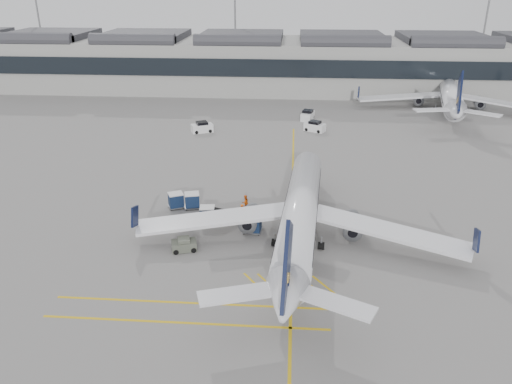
# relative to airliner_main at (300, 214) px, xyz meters

# --- Properties ---
(ground) EXTENTS (220.00, 220.00, 0.00)m
(ground) POSITION_rel_airliner_main_xyz_m (-10.71, -1.19, -2.75)
(ground) COLOR gray
(ground) RESTS_ON ground
(terminal) EXTENTS (200.00, 20.45, 12.40)m
(terminal) POSITION_rel_airliner_main_xyz_m (-10.71, 70.74, 3.39)
(terminal) COLOR #9E9E99
(terminal) RESTS_ON ground
(light_masts) EXTENTS (113.00, 0.60, 25.45)m
(light_masts) POSITION_rel_airliner_main_xyz_m (-12.38, 84.81, 11.74)
(light_masts) COLOR slate
(light_masts) RESTS_ON ground
(apron_markings) EXTENTS (0.25, 60.00, 0.01)m
(apron_markings) POSITION_rel_airliner_main_xyz_m (-0.71, 8.81, -2.74)
(apron_markings) COLOR gold
(apron_markings) RESTS_ON ground
(airliner_main) EXTENTS (32.12, 35.20, 9.35)m
(airliner_main) POSITION_rel_airliner_main_xyz_m (0.00, 0.00, 0.00)
(airliner_main) COLOR white
(airliner_main) RESTS_ON ground
(airliner_far) EXTENTS (34.40, 37.97, 10.22)m
(airliner_far) POSITION_rel_airliner_main_xyz_m (29.22, 54.13, 0.25)
(airliner_far) COLOR white
(airliner_far) RESTS_ON ground
(belt_loader) EXTENTS (4.34, 2.86, 1.74)m
(belt_loader) POSITION_rel_airliner_main_xyz_m (-8.33, 2.97, -2.24)
(belt_loader) COLOR beige
(belt_loader) RESTS_ON ground
(baggage_cart_a) EXTENTS (2.03, 1.74, 1.98)m
(baggage_cart_a) POSITION_rel_airliner_main_xyz_m (-4.75, 1.17, -1.69)
(baggage_cart_a) COLOR gray
(baggage_cart_a) RESTS_ON ground
(baggage_cart_b) EXTENTS (2.11, 1.97, 1.78)m
(baggage_cart_b) POSITION_rel_airliner_main_xyz_m (-13.77, 6.32, -1.80)
(baggage_cart_b) COLOR gray
(baggage_cart_b) RESTS_ON ground
(baggage_cart_c) EXTENTS (1.75, 1.48, 1.74)m
(baggage_cart_c) POSITION_rel_airliner_main_xyz_m (-9.68, 3.15, -1.82)
(baggage_cart_c) COLOR gray
(baggage_cart_c) RESTS_ON ground
(baggage_cart_d) EXTENTS (1.99, 1.77, 1.80)m
(baggage_cart_d) POSITION_rel_airliner_main_xyz_m (-11.95, 6.40, -1.79)
(baggage_cart_d) COLOR gray
(baggage_cart_d) RESTS_ON ground
(ramp_agent_a) EXTENTS (0.83, 0.86, 1.99)m
(ramp_agent_a) POSITION_rel_airliner_main_xyz_m (-5.96, 3.48, -1.76)
(ramp_agent_a) COLOR #FF5D0D
(ramp_agent_a) RESTS_ON ground
(ramp_agent_b) EXTENTS (1.06, 1.04, 1.72)m
(ramp_agent_b) POSITION_rel_airliner_main_xyz_m (-5.98, 6.48, -1.89)
(ramp_agent_b) COLOR #E2560B
(ramp_agent_b) RESTS_ON ground
(pushback_tug) EXTENTS (2.62, 2.01, 1.30)m
(pushback_tug) POSITION_rel_airliner_main_xyz_m (-10.93, -2.98, -2.17)
(pushback_tug) COLOR #555A4C
(pushback_tug) RESTS_ON ground
(safety_cone_nose) EXTENTS (0.35, 0.35, 0.48)m
(safety_cone_nose) POSITION_rel_airliner_main_xyz_m (0.14, 23.04, -2.51)
(safety_cone_nose) COLOR #F24C0A
(safety_cone_nose) RESTS_ON ground
(safety_cone_engine) EXTENTS (0.34, 0.34, 0.47)m
(safety_cone_engine) POSITION_rel_airliner_main_xyz_m (1.48, 6.30, -2.52)
(safety_cone_engine) COLOR #F24C0A
(safety_cone_engine) RESTS_ON ground
(service_van_left) EXTENTS (3.90, 3.04, 1.80)m
(service_van_left) POSITION_rel_airliner_main_xyz_m (-15.97, 35.84, -1.95)
(service_van_left) COLOR white
(service_van_left) RESTS_ON ground
(service_van_mid) EXTENTS (2.69, 3.93, 1.84)m
(service_van_mid) POSITION_rel_airliner_main_xyz_m (1.77, 44.79, -1.93)
(service_van_mid) COLOR white
(service_van_mid) RESTS_ON ground
(service_van_right) EXTENTS (3.79, 3.13, 1.74)m
(service_van_right) POSITION_rel_airliner_main_xyz_m (2.81, 37.82, -1.97)
(service_van_right) COLOR white
(service_van_right) RESTS_ON ground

